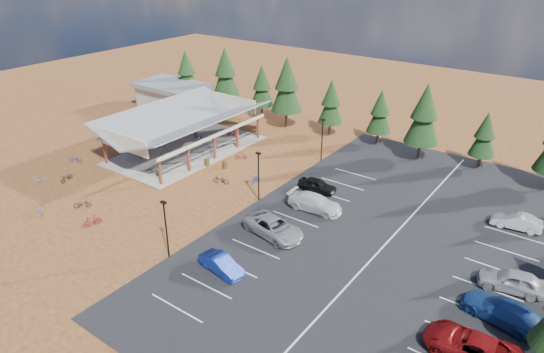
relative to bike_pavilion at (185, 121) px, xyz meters
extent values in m
plane|color=maroon|center=(10.00, -7.00, -3.82)|extent=(140.00, 140.00, 0.00)
cube|color=black|center=(28.50, -4.00, -3.80)|extent=(27.00, 44.00, 0.04)
cube|color=gray|center=(0.00, 0.00, -3.77)|extent=(10.60, 18.60, 0.10)
cube|color=brown|center=(-4.60, -8.40, -2.22)|extent=(0.25, 0.25, 3.00)
cube|color=brown|center=(-4.60, -4.20, -2.22)|extent=(0.25, 0.25, 3.00)
cube|color=brown|center=(-4.60, 0.00, -2.22)|extent=(0.25, 0.25, 3.00)
cube|color=brown|center=(-4.60, 4.20, -2.22)|extent=(0.25, 0.25, 3.00)
cube|color=brown|center=(-4.60, 8.40, -2.22)|extent=(0.25, 0.25, 3.00)
cube|color=brown|center=(4.60, -8.40, -2.22)|extent=(0.25, 0.25, 3.00)
cube|color=brown|center=(4.60, -4.20, -2.22)|extent=(0.25, 0.25, 3.00)
cube|color=brown|center=(4.60, 0.00, -2.22)|extent=(0.25, 0.25, 3.00)
cube|color=brown|center=(4.60, 4.20, -2.22)|extent=(0.25, 0.25, 3.00)
cube|color=brown|center=(4.60, 8.40, -2.22)|extent=(0.25, 0.25, 3.00)
cube|color=beige|center=(-5.00, 0.00, -0.72)|extent=(0.22, 18.00, 0.35)
cube|color=beige|center=(5.00, 0.00, -0.72)|extent=(0.22, 18.00, 0.35)
cube|color=slate|center=(-2.90, 0.00, 0.18)|extent=(5.85, 19.40, 2.13)
cube|color=slate|center=(2.90, 0.00, 0.18)|extent=(5.85, 19.40, 2.13)
cube|color=beige|center=(0.00, -9.00, 0.08)|extent=(7.50, 0.15, 1.80)
cube|color=beige|center=(0.00, 9.00, 0.08)|extent=(7.50, 0.15, 1.80)
cube|color=#ADA593|center=(-14.00, 11.00, -2.22)|extent=(10.00, 6.00, 3.20)
cube|color=slate|center=(-14.00, 11.00, -0.27)|extent=(11.00, 7.00, 0.70)
cylinder|color=black|center=(15.00, -17.00, -1.32)|extent=(0.14, 0.14, 5.00)
cube|color=black|center=(15.00, -17.00, 1.23)|extent=(0.50, 0.25, 0.18)
cylinder|color=black|center=(15.00, -5.00, -1.32)|extent=(0.14, 0.14, 5.00)
cube|color=black|center=(15.00, -5.00, 1.23)|extent=(0.50, 0.25, 0.18)
cylinder|color=black|center=(15.00, 7.00, -1.32)|extent=(0.14, 0.14, 5.00)
cube|color=black|center=(15.00, 7.00, 1.23)|extent=(0.50, 0.25, 0.18)
cylinder|color=#4C391B|center=(5.22, -2.00, -3.37)|extent=(0.60, 0.60, 0.90)
cylinder|color=#4C391B|center=(7.27, -1.20, -3.37)|extent=(0.60, 0.60, 0.90)
cylinder|color=#382314|center=(-14.12, 14.45, -2.81)|extent=(0.36, 0.36, 2.03)
cone|color=#163213|center=(-14.12, 14.45, 0.64)|extent=(3.57, 3.57, 4.87)
cone|color=#163213|center=(-14.12, 14.45, 2.67)|extent=(2.76, 2.76, 3.65)
cylinder|color=#382314|center=(-6.77, 15.32, -2.67)|extent=(0.36, 0.36, 2.31)
cone|color=#163213|center=(-6.77, 15.32, 1.26)|extent=(4.06, 4.06, 5.54)
cone|color=#163213|center=(-6.77, 15.32, 3.57)|extent=(3.14, 3.14, 4.16)
cylinder|color=#382314|center=(-0.05, 15.41, -2.88)|extent=(0.36, 0.36, 1.89)
cone|color=#163213|center=(-0.05, 15.41, 0.34)|extent=(3.33, 3.33, 4.54)
cone|color=#163213|center=(-0.05, 15.41, 2.23)|extent=(2.57, 2.57, 3.41)
cylinder|color=#382314|center=(5.06, 14.21, -2.63)|extent=(0.36, 0.36, 2.38)
cone|color=#163213|center=(5.06, 14.21, 1.41)|extent=(4.19, 4.19, 5.71)
cone|color=#163213|center=(5.06, 14.21, 3.79)|extent=(3.24, 3.24, 4.28)
cylinder|color=#382314|center=(11.52, 14.94, -2.91)|extent=(0.36, 0.36, 1.83)
cone|color=#163213|center=(11.52, 14.94, 0.19)|extent=(3.21, 3.21, 4.38)
cone|color=#163213|center=(11.52, 14.94, 2.02)|extent=(2.48, 2.48, 3.29)
cylinder|color=#382314|center=(18.08, 15.68, -2.96)|extent=(0.36, 0.36, 1.74)
cone|color=#163213|center=(18.08, 15.68, -0.01)|extent=(3.05, 3.05, 4.17)
cone|color=#163213|center=(18.08, 15.68, 1.73)|extent=(2.36, 2.36, 3.12)
cylinder|color=#382314|center=(24.09, 14.04, -2.70)|extent=(0.36, 0.36, 2.24)
cone|color=#163213|center=(24.09, 14.04, 1.10)|extent=(3.94, 3.94, 5.38)
cone|color=#163213|center=(24.09, 14.04, 3.34)|extent=(3.05, 3.05, 4.03)
cylinder|color=#382314|center=(30.51, 15.75, -3.01)|extent=(0.36, 0.36, 1.63)
cone|color=#163213|center=(30.51, 15.75, -0.24)|extent=(2.87, 2.87, 3.91)
cone|color=#163213|center=(30.51, 15.75, 1.39)|extent=(2.22, 2.22, 2.94)
imported|color=black|center=(-2.88, -5.12, -3.24)|extent=(1.93, 0.93, 0.97)
imported|color=#909598|center=(-3.29, -1.32, -3.19)|extent=(1.79, 0.58, 1.06)
imported|color=navy|center=(-1.29, 3.37, -3.28)|extent=(1.69, 0.62, 0.88)
imported|color=maroon|center=(-3.14, 4.18, -3.21)|extent=(1.75, 0.59, 1.04)
imported|color=black|center=(2.21, -7.28, -3.28)|extent=(1.76, 0.90, 0.88)
imported|color=#9B9FA3|center=(3.63, -0.45, -3.25)|extent=(1.63, 0.72, 0.95)
imported|color=navy|center=(2.84, 1.37, -3.24)|extent=(1.89, 0.79, 0.97)
imported|color=maroon|center=(1.42, 6.82, -3.19)|extent=(1.81, 0.62, 1.07)
imported|color=black|center=(-4.23, -13.77, -3.39)|extent=(0.98, 1.76, 0.87)
imported|color=gray|center=(-6.08, -15.71, -3.31)|extent=(1.25, 1.74, 1.03)
imported|color=#26419A|center=(-7.83, -10.29, -3.38)|extent=(1.79, 1.26, 0.89)
imported|color=maroon|center=(5.82, -17.71, -3.31)|extent=(0.93, 1.78, 1.03)
imported|color=black|center=(2.21, -16.25, -3.39)|extent=(1.57, 1.57, 0.86)
imported|color=gray|center=(0.07, -19.34, -3.29)|extent=(1.83, 0.93, 1.06)
imported|color=#234D9D|center=(12.37, -2.13, -3.33)|extent=(1.23, 1.99, 0.98)
imported|color=maroon|center=(7.09, 1.82, -3.37)|extent=(1.44, 1.26, 0.90)
imported|color=black|center=(9.54, -4.48, -3.36)|extent=(1.87, 1.09, 0.93)
imported|color=navy|center=(19.82, -16.00, -3.12)|extent=(4.23, 2.00, 1.34)
imported|color=gray|center=(19.99, -9.39, -2.98)|extent=(6.14, 3.63, 1.60)
imported|color=silver|center=(20.56, -3.48, -3.01)|extent=(5.47, 2.53, 1.55)
imported|color=black|center=(18.69, 0.01, -3.10)|extent=(4.10, 1.89, 1.36)
imported|color=maroon|center=(37.83, -13.41, -2.98)|extent=(5.85, 2.79, 1.61)
imported|color=navy|center=(38.63, -8.98, -2.98)|extent=(5.87, 3.31, 1.61)
imported|color=#9A9EA2|center=(38.41, -5.11, -2.97)|extent=(5.04, 2.74, 1.63)
imported|color=silver|center=(36.78, 4.30, -3.09)|extent=(4.37, 2.03, 1.39)
camera|label=1|loc=(41.02, -38.49, 19.17)|focal=32.00mm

